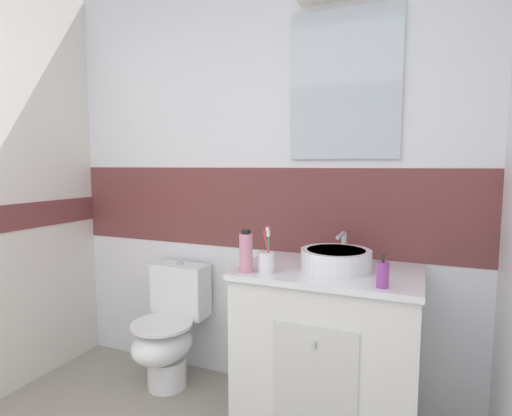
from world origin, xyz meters
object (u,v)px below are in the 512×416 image
toothbrush_cup (266,261)px  shampoo_bottle_tall (246,252)px  soap_dispenser (383,274)px  toilet (169,330)px  sink_basin (336,259)px

toothbrush_cup → shampoo_bottle_tall: (-0.09, -0.03, 0.04)m
toothbrush_cup → soap_dispenser: toothbrush_cup is taller
toilet → shampoo_bottle_tall: 0.92m
sink_basin → shampoo_bottle_tall: bearing=-151.6°
sink_basin → toilet: size_ratio=0.52×
shampoo_bottle_tall → soap_dispenser: bearing=-0.4°
toothbrush_cup → sink_basin: bearing=31.4°
sink_basin → toothbrush_cup: bearing=-148.6°
sink_basin → toilet: bearing=177.0°
sink_basin → soap_dispenser: size_ratio=2.62×
sink_basin → toothbrush_cup: 0.35m
sink_basin → soap_dispenser: 0.33m
sink_basin → toilet: sink_basin is taller
toothbrush_cup → shampoo_bottle_tall: bearing=-162.3°
toilet → soap_dispenser: bearing=-12.0°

